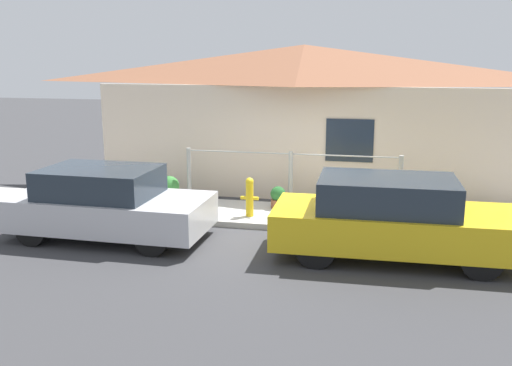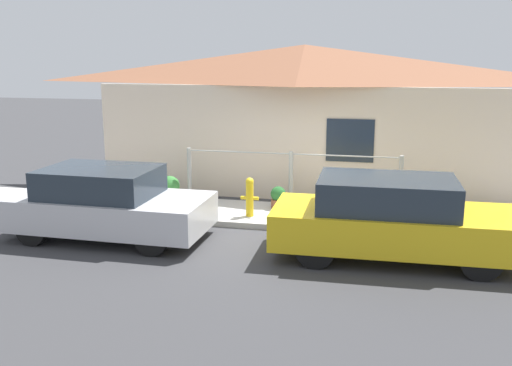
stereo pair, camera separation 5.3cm
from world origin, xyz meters
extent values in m
plane|color=#38383A|center=(0.00, 0.00, 0.00)|extent=(60.00, 60.00, 0.00)
cube|color=#B2AFA8|center=(0.00, 0.89, 0.06)|extent=(24.00, 1.77, 0.12)
cube|color=beige|center=(0.00, 2.55, 1.37)|extent=(9.96, 0.12, 2.75)
cube|color=#1E2838|center=(1.24, 2.48, 1.51)|extent=(1.10, 0.04, 1.00)
pyramid|color=#A36647|center=(0.00, 3.59, 3.22)|extent=(10.36, 2.20, 0.95)
cylinder|color=#999993|center=(-2.40, 1.62, 0.74)|extent=(0.10, 0.10, 1.22)
cylinder|color=#999993|center=(0.00, 1.62, 0.74)|extent=(0.10, 0.10, 1.22)
cylinder|color=#999993|center=(2.40, 1.62, 0.74)|extent=(0.10, 0.10, 1.22)
cylinder|color=#999993|center=(0.00, 1.62, 1.30)|extent=(4.80, 0.03, 0.03)
cube|color=#B7B7BC|center=(-3.10, -1.09, 0.53)|extent=(3.88, 1.81, 0.61)
cube|color=#232D38|center=(-3.26, -1.09, 1.10)|extent=(2.14, 1.56, 0.54)
cylinder|color=black|center=(-1.90, -0.37, 0.30)|extent=(0.60, 0.21, 0.59)
cylinder|color=black|center=(-1.93, -1.86, 0.30)|extent=(0.60, 0.21, 0.59)
cylinder|color=black|center=(-4.28, -0.33, 0.30)|extent=(0.60, 0.21, 0.59)
cylinder|color=black|center=(-4.31, -1.82, 0.30)|extent=(0.60, 0.21, 0.59)
cube|color=gold|center=(2.25, -1.09, 0.56)|extent=(4.22, 1.76, 0.63)
cube|color=#232D38|center=(2.08, -1.10, 1.15)|extent=(2.33, 1.53, 0.55)
cylinder|color=black|center=(3.54, -0.34, 0.33)|extent=(0.66, 0.21, 0.66)
cylinder|color=black|center=(3.56, -1.81, 0.33)|extent=(0.66, 0.21, 0.66)
cylinder|color=black|center=(0.94, -0.38, 0.33)|extent=(0.66, 0.21, 0.66)
cylinder|color=black|center=(0.96, -1.84, 0.33)|extent=(0.66, 0.21, 0.66)
cylinder|color=yellow|center=(-0.70, 0.52, 0.48)|extent=(0.16, 0.16, 0.71)
sphere|color=yellow|center=(-0.70, 0.52, 0.87)|extent=(0.17, 0.17, 0.17)
cylinder|color=yellow|center=(-0.82, 0.52, 0.52)|extent=(0.15, 0.07, 0.07)
cylinder|color=yellow|center=(-0.58, 0.52, 0.52)|extent=(0.15, 0.07, 0.07)
cylinder|color=brown|center=(-0.22, 1.26, 0.22)|extent=(0.31, 0.31, 0.20)
sphere|color=#235B28|center=(-0.22, 1.26, 0.45)|extent=(0.34, 0.34, 0.34)
cylinder|color=slate|center=(-2.83, 1.43, 0.21)|extent=(0.28, 0.28, 0.17)
sphere|color=#387F38|center=(-2.83, 1.43, 0.47)|extent=(0.47, 0.47, 0.47)
camera|label=1|loc=(1.86, -10.81, 3.49)|focal=40.00mm
camera|label=2|loc=(1.91, -10.80, 3.49)|focal=40.00mm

